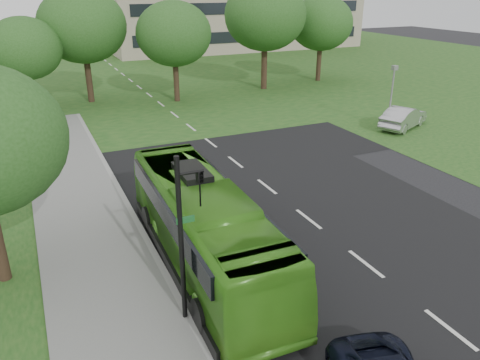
{
  "coord_description": "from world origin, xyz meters",
  "views": [
    {
      "loc": [
        -10.59,
        -13.65,
        9.75
      ],
      "look_at": [
        -2.48,
        3.97,
        1.6
      ],
      "focal_mm": 35.0,
      "sensor_mm": 36.0,
      "label": 1
    }
  ],
  "objects": [
    {
      "name": "ground",
      "position": [
        0.0,
        0.0,
        0.0
      ],
      "size": [
        160.0,
        160.0,
        0.0
      ],
      "primitive_type": "plane",
      "color": "black",
      "rests_on": "ground"
    },
    {
      "name": "street_surfaces",
      "position": [
        -0.38,
        22.75,
        0.03
      ],
      "size": [
        120.0,
        120.0,
        0.15
      ],
      "color": "black",
      "rests_on": "ground"
    },
    {
      "name": "tree_park_a",
      "position": [
        -10.16,
        27.33,
        5.11
      ],
      "size": [
        5.67,
        5.67,
        7.54
      ],
      "color": "black",
      "rests_on": "ground"
    },
    {
      "name": "tree_park_b",
      "position": [
        -5.39,
        29.47,
        6.51
      ],
      "size": [
        7.36,
        7.36,
        9.65
      ],
      "color": "black",
      "rests_on": "ground"
    },
    {
      "name": "tree_park_c",
      "position": [
        1.68,
        26.51,
        5.81
      ],
      "size": [
        6.45,
        6.45,
        8.56
      ],
      "color": "black",
      "rests_on": "ground"
    },
    {
      "name": "tree_park_d",
      "position": [
        11.24,
        28.03,
        6.99
      ],
      "size": [
        7.81,
        7.81,
        10.32
      ],
      "color": "black",
      "rests_on": "ground"
    },
    {
      "name": "tree_park_e",
      "position": [
        18.61,
        29.43,
        5.95
      ],
      "size": [
        6.57,
        6.57,
        8.75
      ],
      "color": "black",
      "rests_on": "ground"
    },
    {
      "name": "bus",
      "position": [
        -5.5,
        0.61,
        1.6
      ],
      "size": [
        2.95,
        11.54,
        3.2
      ],
      "primitive_type": "imported",
      "rotation": [
        0.0,
        0.0,
        -0.02
      ],
      "color": "#499E23",
      "rests_on": "ground"
    },
    {
      "name": "sedan",
      "position": [
        14.04,
        11.41,
        0.79
      ],
      "size": [
        5.07,
        3.5,
        1.58
      ],
      "primitive_type": "imported",
      "rotation": [
        0.0,
        0.0,
        1.99
      ],
      "color": "#BDBCC1",
      "rests_on": "ground"
    },
    {
      "name": "traffic_light",
      "position": [
        -7.03,
        -2.17,
        3.22
      ],
      "size": [
        0.89,
        0.26,
        5.47
      ],
      "rotation": [
        0.0,
        0.0,
        0.32
      ],
      "color": "black",
      "rests_on": "ground"
    },
    {
      "name": "camera_pole",
      "position": [
        13.18,
        12.0,
        2.89
      ],
      "size": [
        0.44,
        0.4,
        4.48
      ],
      "rotation": [
        0.0,
        0.0,
        0.25
      ],
      "color": "gray",
      "rests_on": "ground"
    }
  ]
}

